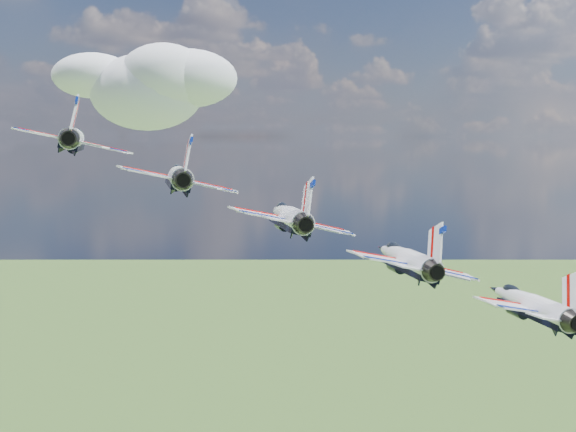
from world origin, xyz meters
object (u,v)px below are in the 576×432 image
jet_3 (405,258)px  jet_4 (529,304)px  jet_1 (178,176)px  jet_2 (288,216)px  jet_0 (74,138)px

jet_3 → jet_4: 11.46m
jet_1 → jet_2: (7.77, -7.62, -3.60)m
jet_0 → jet_4: 45.85m
jet_2 → jet_4: (15.55, -15.23, -7.20)m
jet_2 → jet_4: jet_2 is taller
jet_3 → jet_4: jet_3 is taller
jet_1 → jet_4: bearing=-25.0°
jet_3 → jet_0: bearing=155.0°
jet_1 → jet_4: jet_1 is taller
jet_0 → jet_2: size_ratio=1.00×
jet_2 → jet_4: size_ratio=1.00×
jet_0 → jet_1: size_ratio=1.00×
jet_0 → jet_4: jet_0 is taller
jet_0 → jet_3: size_ratio=1.00×
jet_2 → jet_3: (7.77, -7.62, -3.60)m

